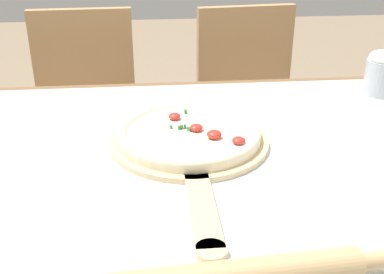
{
  "coord_description": "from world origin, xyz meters",
  "views": [
    {
      "loc": [
        -0.08,
        -0.85,
        1.25
      ],
      "look_at": [
        0.0,
        0.05,
        0.81
      ],
      "focal_mm": 45.0,
      "sensor_mm": 36.0,
      "label": 1
    }
  ],
  "objects_px": {
    "pizza": "(191,133)",
    "chair_left": "(87,114)",
    "chair_right": "(249,108)",
    "pizza_peel": "(192,147)",
    "flour_cup": "(381,72)"
  },
  "relations": [
    {
      "from": "pizza_peel",
      "to": "pizza",
      "type": "distance_m",
      "value": 0.03
    },
    {
      "from": "chair_right",
      "to": "flour_cup",
      "type": "bearing_deg",
      "value": -73.03
    },
    {
      "from": "pizza_peel",
      "to": "chair_right",
      "type": "distance_m",
      "value": 0.92
    },
    {
      "from": "chair_left",
      "to": "chair_right",
      "type": "height_order",
      "value": "same"
    },
    {
      "from": "chair_right",
      "to": "pizza",
      "type": "bearing_deg",
      "value": -116.91
    },
    {
      "from": "pizza",
      "to": "flour_cup",
      "type": "xyz_separation_m",
      "value": [
        0.54,
        0.25,
        0.04
      ]
    },
    {
      "from": "pizza",
      "to": "flour_cup",
      "type": "bearing_deg",
      "value": 25.34
    },
    {
      "from": "pizza_peel",
      "to": "pizza",
      "type": "xyz_separation_m",
      "value": [
        0.0,
        0.03,
        0.02
      ]
    },
    {
      "from": "pizza_peel",
      "to": "chair_left",
      "type": "xyz_separation_m",
      "value": [
        -0.33,
        0.83,
        -0.26
      ]
    },
    {
      "from": "pizza_peel",
      "to": "chair_right",
      "type": "relative_size",
      "value": 0.62
    },
    {
      "from": "pizza_peel",
      "to": "flour_cup",
      "type": "xyz_separation_m",
      "value": [
        0.54,
        0.28,
        0.06
      ]
    },
    {
      "from": "pizza",
      "to": "chair_right",
      "type": "relative_size",
      "value": 0.34
    },
    {
      "from": "flour_cup",
      "to": "pizza",
      "type": "bearing_deg",
      "value": -154.66
    },
    {
      "from": "pizza",
      "to": "pizza_peel",
      "type": "bearing_deg",
      "value": -90.84
    },
    {
      "from": "pizza",
      "to": "chair_left",
      "type": "height_order",
      "value": "chair_left"
    }
  ]
}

